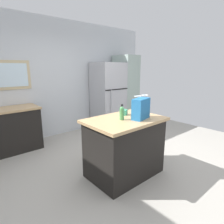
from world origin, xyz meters
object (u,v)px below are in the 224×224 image
(tall_cabinet, at_px, (125,90))
(small_box, at_px, (124,112))
(kitchen_island, at_px, (124,147))
(shopping_bag, at_px, (141,108))
(refrigerator, at_px, (108,96))
(bottle, at_px, (122,113))

(tall_cabinet, xyz_separation_m, small_box, (-1.88, -1.86, -0.04))
(kitchen_island, bearing_deg, shopping_bag, -40.85)
(refrigerator, relative_size, small_box, 15.26)
(tall_cabinet, bearing_deg, shopping_bag, -130.15)
(kitchen_island, xyz_separation_m, tall_cabinet, (2.03, 2.04, 0.54))
(small_box, distance_m, bottle, 0.31)
(refrigerator, xyz_separation_m, bottle, (-1.44, -2.05, 0.12))
(kitchen_island, bearing_deg, bottle, -172.57)
(tall_cabinet, distance_m, small_box, 2.64)
(tall_cabinet, height_order, bottle, tall_cabinet)
(refrigerator, distance_m, small_box, 2.22)
(tall_cabinet, relative_size, small_box, 17.05)
(refrigerator, relative_size, shopping_bag, 5.06)
(shopping_bag, bearing_deg, kitchen_island, 139.15)
(kitchen_island, distance_m, bottle, 0.57)
(tall_cabinet, height_order, small_box, tall_cabinet)
(tall_cabinet, relative_size, bottle, 8.64)
(tall_cabinet, relative_size, shopping_bag, 5.66)
(kitchen_island, distance_m, refrigerator, 2.49)
(kitchen_island, height_order, shopping_bag, shopping_bag)
(small_box, bearing_deg, tall_cabinet, 44.67)
(refrigerator, height_order, shopping_bag, refrigerator)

